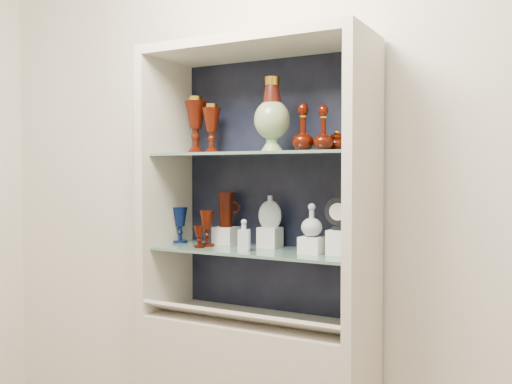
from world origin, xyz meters
The scene contains 28 objects.
wall_back centered at (0.00, 1.75, 1.40)m, with size 3.50×0.02×2.80m, color silver.
cabinet_back_panel centered at (0.00, 1.72, 1.32)m, with size 0.98×0.02×1.15m, color black.
cabinet_side_left centered at (-0.48, 1.53, 1.32)m, with size 0.04×0.40×1.15m, color beige.
cabinet_side_right centered at (0.48, 1.53, 1.32)m, with size 0.04×0.40×1.15m, color beige.
cabinet_top_cap centered at (0.00, 1.53, 1.92)m, with size 1.00×0.40×0.04m, color beige.
shelf_lower centered at (0.00, 1.55, 1.04)m, with size 0.92×0.34×0.01m, color slate.
shelf_upper centered at (0.00, 1.55, 1.46)m, with size 0.92×0.34×0.01m, color slate.
label_ledge centered at (0.00, 1.42, 0.78)m, with size 0.92×0.18×0.01m, color beige.
label_card_0 centered at (0.07, 1.42, 0.80)m, with size 0.10×0.07×0.00m, color white.
label_card_1 centered at (-0.23, 1.42, 0.80)m, with size 0.10×0.07×0.00m, color white.
pedestal_lamp_left centered at (-0.36, 1.60, 1.60)m, with size 0.10×0.10×0.27m, color #401006, non-canonical shape.
pedestal_lamp_right centered at (-0.26, 1.59, 1.58)m, with size 0.09×0.09×0.23m, color #401006, non-canonical shape.
enamel_urn centered at (0.09, 1.51, 1.63)m, with size 0.15×0.15×0.31m, color #0D461B, non-canonical shape.
ruby_decanter_a centered at (0.31, 1.52, 1.57)m, with size 0.08×0.08×0.21m, color #3D0A01, non-canonical shape.
ruby_decanter_b centered at (0.22, 1.52, 1.57)m, with size 0.09×0.09×0.21m, color #3D0A01, non-canonical shape.
lidded_bowl centered at (0.34, 1.60, 1.52)m, with size 0.08×0.08×0.09m, color #3D0A01, non-canonical shape.
cobalt_goblet centered at (-0.44, 1.58, 1.13)m, with size 0.07×0.07×0.17m, color #061545, non-canonical shape.
ruby_goblet_tall centered at (-0.26, 1.54, 1.13)m, with size 0.07×0.07×0.16m, color #401006, non-canonical shape.
ruby_goblet_small centered at (-0.25, 1.47, 1.10)m, with size 0.05×0.05×0.10m, color #3D0A01, non-canonical shape.
riser_ruby_pitcher centered at (-0.22, 1.64, 1.09)m, with size 0.10×0.10×0.08m, color silver.
ruby_pitcher centered at (-0.22, 1.64, 1.21)m, with size 0.12×0.08×0.16m, color #401006, non-canonical shape.
clear_square_bottle centered at (-0.03, 1.47, 1.12)m, with size 0.05×0.05×0.14m, color #A3B0BC, non-canonical shape.
riser_flat_flask centered at (0.02, 1.63, 1.09)m, with size 0.09×0.09×0.09m, color silver.
flat_flask centered at (0.02, 1.63, 1.21)m, with size 0.10×0.04×0.15m, color #A4B0B6, non-canonical shape.
riser_clear_round_decanter centered at (0.26, 1.54, 1.08)m, with size 0.09×0.09×0.07m, color silver.
clear_round_decanter centered at (0.26, 1.54, 1.19)m, with size 0.09×0.09×0.13m, color #A3B0BC, non-canonical shape.
riser_cameo_medallion centered at (0.36, 1.56, 1.10)m, with size 0.08×0.08×0.10m, color silver.
cameo_medallion centered at (0.36, 1.56, 1.22)m, with size 0.12×0.04×0.14m, color black, non-canonical shape.
Camera 1 is at (1.17, -0.62, 1.39)m, focal length 40.00 mm.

